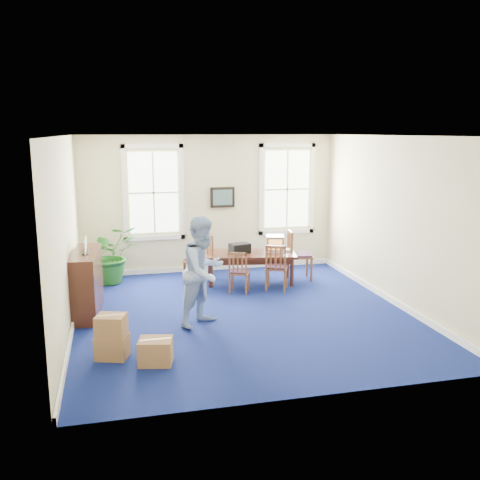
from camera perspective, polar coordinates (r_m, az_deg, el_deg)
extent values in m
plane|color=navy|center=(9.88, 0.25, -7.83)|extent=(6.50, 6.50, 0.00)
plane|color=white|center=(9.32, 0.27, 11.07)|extent=(6.50, 6.50, 0.00)
plane|color=beige|center=(12.62, -3.26, 3.88)|extent=(6.50, 0.00, 6.50)
plane|color=beige|center=(6.44, 7.16, -3.65)|extent=(6.50, 0.00, 6.50)
plane|color=beige|center=(9.24, -18.12, 0.51)|extent=(0.00, 6.50, 6.50)
plane|color=beige|center=(10.58, 16.25, 1.96)|extent=(0.00, 6.50, 6.50)
cube|color=white|center=(12.88, -3.16, -2.94)|extent=(6.00, 0.04, 0.12)
cube|color=white|center=(9.64, -17.36, -8.50)|extent=(0.04, 6.50, 0.12)
cube|color=white|center=(10.92, 15.66, -6.04)|extent=(0.04, 6.50, 0.12)
cube|color=white|center=(11.91, 5.02, -1.06)|extent=(0.20, 0.22, 0.05)
cube|color=black|center=(11.65, -0.03, -0.88)|extent=(0.48, 0.38, 0.21)
imported|color=#8BA5D5|center=(9.10, -3.89, -3.35)|extent=(1.16, 1.14, 1.88)
cube|color=#3D1C13|center=(10.09, -16.07, -4.28)|extent=(0.55, 1.57, 1.21)
imported|color=#1B5A1A|center=(12.01, -13.70, -1.50)|extent=(1.45, 1.38, 1.27)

